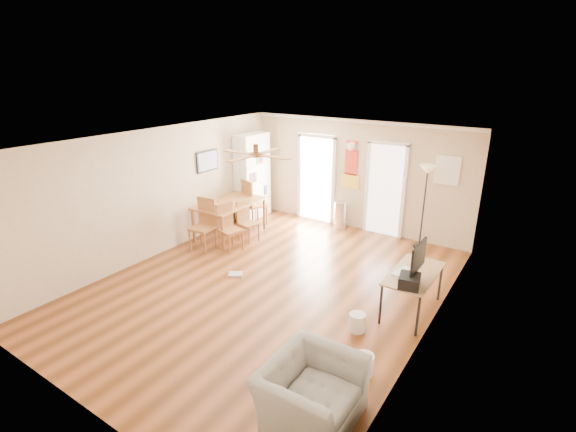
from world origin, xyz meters
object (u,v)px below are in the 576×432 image
Objects in this scene: armchair at (311,393)px; dining_chair_far at (255,202)px; wastebasket_a at (357,322)px; wastebasket_b at (364,364)px; bookshelf at (252,176)px; dining_chair_near at (202,225)px; computer_desk at (412,292)px; dining_chair_right_a at (248,222)px; dining_chair_right_b at (230,228)px; trash_can at (340,215)px; torchiere_lamp at (423,207)px; dining_table at (230,219)px; printer at (409,281)px.

dining_chair_far is at bearing 42.90° from armchair.
wastebasket_b is at bearing -59.96° from wastebasket_a.
wastebasket_b is (4.87, -3.96, -0.94)m from bookshelf.
dining_chair_near is 0.84× the size of computer_desk.
dining_chair_right_a is 5.21m from armchair.
wastebasket_a is at bearing -20.40° from dining_chair_near.
dining_chair_right_b reaches higher than trash_can.
bookshelf reaches higher than dining_chair_far.
armchair reaches higher than trash_can.
torchiere_lamp is (3.86, 2.68, 0.36)m from dining_chair_near.
armchair is at bearing -40.08° from dining_chair_near.
computer_desk is at bearing -10.76° from dining_table.
computer_desk is (4.53, -0.86, -0.06)m from dining_table.
wastebasket_b is at bearing -81.85° from torchiere_lamp.
dining_chair_right_a is (0.55, -0.02, 0.05)m from dining_table.
wastebasket_b is 0.26× the size of armchair.
dining_chair_far reaches higher than wastebasket_a.
computer_desk is at bearing -81.84° from dining_chair_right_b.
wastebasket_a is (4.40, -3.15, -0.94)m from bookshelf.
trash_can is at bearing 118.70° from printer.
bookshelf is 6.32× the size of printer.
dining_chair_right_a is 0.71× the size of computer_desk.
dining_chair_right_b is 4.11m from torchiere_lamp.
dining_chair_right_b is 1.62m from dining_chair_far.
armchair is (0.27, -1.81, 0.21)m from wastebasket_a.
torchiere_lamp is at bearing 24.49° from dining_table.
dining_table reaches higher than wastebasket_b.
printer is 0.98m from wastebasket_a.
dining_chair_right_a reaches higher than wastebasket_b.
dining_chair_far is 4.87m from wastebasket_a.
torchiere_lamp is (3.87, 1.76, 0.50)m from dining_table.
dining_chair_far is at bearing 158.56° from computer_desk.
wastebasket_a is at bearing -97.41° from dining_chair_right_b.
dining_chair_near is (-0.53, -0.30, 0.04)m from dining_chair_right_b.
dining_table is 4.61m from computer_desk.
dining_table is 2.64m from trash_can.
printer is (4.58, -0.42, 0.23)m from dining_chair_near.
bookshelf reaches higher than dining_chair_right_b.
wastebasket_b is (0.63, -4.40, -0.77)m from torchiere_lamp.
trash_can is 0.37× the size of torchiere_lamp.
computer_desk is (4.51, -1.77, -0.22)m from dining_chair_far.
dining_chair_near is at bearing 158.82° from dining_chair_right_a.
torchiere_lamp reaches higher than wastebasket_b.
wastebasket_b is (0.47, -0.81, 0.00)m from wastebasket_a.
trash_can is (1.92, 1.81, -0.07)m from dining_table.
armchair is at bearing -101.45° from wastebasket_b.
dining_chair_right_a is 0.84× the size of armchair.
computer_desk reaches higher than wastebasket_a.
torchiere_lamp is at bearing 4.12° from armchair.
dining_chair_right_a is 0.91× the size of dining_chair_right_b.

